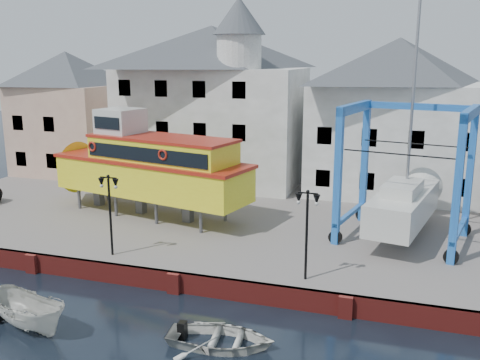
% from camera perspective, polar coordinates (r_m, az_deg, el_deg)
% --- Properties ---
extents(ground, '(140.00, 140.00, 0.00)m').
position_cam_1_polar(ground, '(26.03, -6.98, -11.83)').
color(ground, black).
rests_on(ground, ground).
extents(hardstanding, '(44.00, 22.00, 1.00)m').
position_cam_1_polar(hardstanding, '(35.46, 0.44, -4.00)').
color(hardstanding, slate).
rests_on(hardstanding, ground).
extents(quay_wall, '(44.00, 0.47, 1.00)m').
position_cam_1_polar(quay_wall, '(25.91, -6.92, -10.74)').
color(quay_wall, maroon).
rests_on(quay_wall, ground).
extents(building_pink, '(8.00, 7.00, 10.30)m').
position_cam_1_polar(building_pink, '(48.59, -17.76, 6.84)').
color(building_pink, tan).
rests_on(building_pink, hardstanding).
extents(building_white_main, '(14.00, 8.30, 14.00)m').
position_cam_1_polar(building_white_main, '(42.62, -2.85, 8.26)').
color(building_white_main, '#B9B9B1').
rests_on(building_white_main, hardstanding).
extents(building_white_right, '(12.00, 8.00, 11.20)m').
position_cam_1_polar(building_white_right, '(40.58, 16.26, 6.46)').
color(building_white_right, '#B9B9B1').
rests_on(building_white_right, hardstanding).
extents(lamp_post_left, '(1.12, 0.32, 4.20)m').
position_cam_1_polar(lamp_post_left, '(27.44, -13.78, -1.54)').
color(lamp_post_left, black).
rests_on(lamp_post_left, hardstanding).
extents(lamp_post_right, '(1.12, 0.32, 4.20)m').
position_cam_1_polar(lamp_post_right, '(23.89, 7.19, -3.43)').
color(lamp_post_right, black).
rests_on(lamp_post_right, hardstanding).
extents(tour_boat, '(15.72, 6.96, 6.66)m').
position_cam_1_polar(tour_boat, '(34.53, -10.64, 1.54)').
color(tour_boat, '#59595E').
rests_on(tour_boat, hardstanding).
extents(travel_lift, '(7.53, 9.71, 14.23)m').
position_cam_1_polar(travel_lift, '(31.26, 17.40, -1.50)').
color(travel_lift, '#1D48A4').
rests_on(travel_lift, hardstanding).
extents(motorboat_a, '(4.64, 2.86, 1.68)m').
position_cam_1_polar(motorboat_a, '(24.38, -21.47, -14.51)').
color(motorboat_a, silver).
rests_on(motorboat_a, ground).
extents(motorboat_b, '(4.49, 3.43, 0.87)m').
position_cam_1_polar(motorboat_b, '(21.63, -2.08, -17.27)').
color(motorboat_b, silver).
rests_on(motorboat_b, ground).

